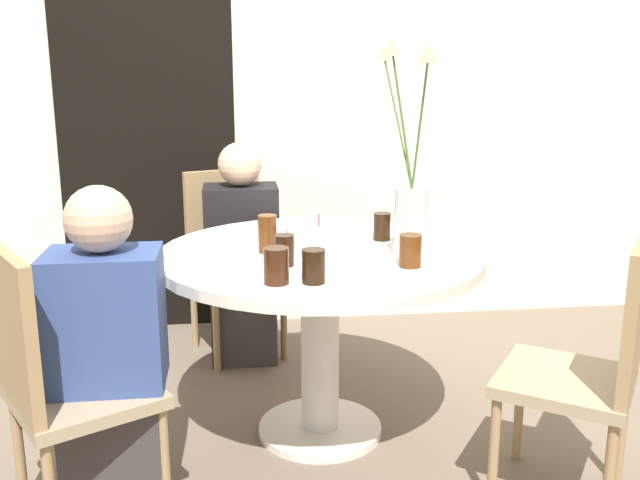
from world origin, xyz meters
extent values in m
plane|color=#6B5B4C|center=(0.00, 0.00, 0.00)|extent=(16.00, 16.00, 0.00)
cube|color=beige|center=(0.00, 1.31, 1.30)|extent=(8.00, 0.05, 2.60)
cube|color=black|center=(-0.74, 1.28, 1.02)|extent=(0.90, 0.01, 2.05)
cylinder|color=silver|center=(0.00, 0.00, 0.71)|extent=(1.19, 1.19, 0.04)
cylinder|color=silver|center=(0.00, 0.00, 0.36)|extent=(0.14, 0.14, 0.66)
cylinder|color=silver|center=(0.00, 0.00, 0.01)|extent=(0.48, 0.48, 0.03)
cube|color=#9E896B|center=(-0.30, 0.83, 0.41)|extent=(0.51, 0.51, 0.04)
cube|color=#997A51|center=(-0.37, 1.00, 0.66)|extent=(0.37, 0.16, 0.46)
cylinder|color=#997A51|center=(-0.41, 0.62, 0.19)|extent=(0.03, 0.03, 0.39)
cylinder|color=#997A51|center=(-0.09, 0.73, 0.19)|extent=(0.03, 0.03, 0.39)
cylinder|color=#997A51|center=(-0.52, 0.93, 0.19)|extent=(0.03, 0.03, 0.39)
cylinder|color=#997A51|center=(-0.20, 1.05, 0.19)|extent=(0.03, 0.03, 0.39)
cube|color=#9E896B|center=(-0.77, -0.44, 0.41)|extent=(0.54, 0.54, 0.04)
cube|color=#997A51|center=(-0.93, -0.52, 0.66)|extent=(0.22, 0.35, 0.46)
cylinder|color=#997A51|center=(-0.54, -0.50, 0.19)|extent=(0.03, 0.03, 0.39)
cylinder|color=#997A51|center=(-0.71, -0.20, 0.19)|extent=(0.03, 0.03, 0.39)
cylinder|color=#997A51|center=(-1.00, -0.37, 0.19)|extent=(0.03, 0.03, 0.39)
cube|color=#9E896B|center=(0.72, -0.51, 0.41)|extent=(0.56, 0.56, 0.04)
cube|color=#997A51|center=(0.87, -0.62, 0.66)|extent=(0.25, 0.33, 0.46)
cylinder|color=#997A51|center=(0.68, -0.28, 0.19)|extent=(0.03, 0.03, 0.39)
cylinder|color=#997A51|center=(0.49, -0.55, 0.19)|extent=(0.03, 0.03, 0.39)
cylinder|color=#997A51|center=(0.96, -0.47, 0.19)|extent=(0.03, 0.03, 0.39)
cylinder|color=white|center=(-0.01, -0.01, 0.78)|extent=(0.24, 0.24, 0.09)
cylinder|color=#E54C4C|center=(-0.01, -0.01, 0.84)|extent=(0.01, 0.01, 0.04)
cylinder|color=#B2C6C1|center=(0.31, -0.12, 0.85)|extent=(0.12, 0.12, 0.24)
cylinder|color=#4C7538|center=(0.26, -0.06, 1.20)|extent=(0.10, 0.12, 0.46)
cone|color=#EFCC66|center=(0.22, -0.01, 1.43)|extent=(0.04, 0.04, 0.05)
cylinder|color=#4C7538|center=(0.30, -0.21, 1.20)|extent=(0.01, 0.18, 0.46)
cone|color=#EFCC66|center=(0.30, -0.29, 1.43)|extent=(0.06, 0.06, 0.06)
cylinder|color=#4C7538|center=(0.26, -0.14, 1.21)|extent=(0.10, 0.06, 0.47)
cone|color=#EFCC66|center=(0.21, -0.17, 1.44)|extent=(0.05, 0.05, 0.05)
cylinder|color=white|center=(-0.42, -0.09, 0.73)|extent=(0.22, 0.22, 0.01)
cylinder|color=black|center=(-0.14, -0.18, 0.78)|extent=(0.07, 0.07, 0.11)
cylinder|color=#33190C|center=(-0.18, -0.38, 0.79)|extent=(0.08, 0.08, 0.11)
cylinder|color=black|center=(-0.07, -0.39, 0.78)|extent=(0.07, 0.07, 0.11)
cylinder|color=#51280F|center=(0.27, -0.25, 0.78)|extent=(0.08, 0.08, 0.11)
cylinder|color=black|center=(0.26, 0.13, 0.78)|extent=(0.07, 0.07, 0.11)
cylinder|color=#51280F|center=(-0.19, 0.00, 0.80)|extent=(0.07, 0.07, 0.14)
cube|color=#383333|center=(-0.28, 0.76, 0.21)|extent=(0.31, 0.24, 0.43)
cube|color=black|center=(-0.28, 0.76, 0.64)|extent=(0.34, 0.24, 0.42)
sphere|color=#D1A889|center=(-0.28, 0.76, 0.95)|extent=(0.20, 0.20, 0.20)
cube|color=#383333|center=(-0.70, -0.40, 0.21)|extent=(0.31, 0.24, 0.43)
cube|color=#33477F|center=(-0.70, -0.40, 0.64)|extent=(0.34, 0.24, 0.42)
sphere|color=#D1A889|center=(-0.70, -0.40, 0.95)|extent=(0.20, 0.20, 0.20)
camera|label=1|loc=(-0.31, -2.50, 1.38)|focal=40.00mm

